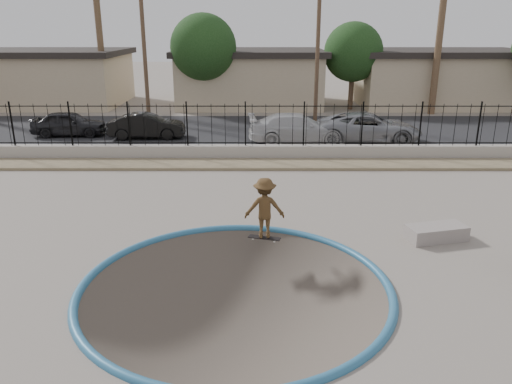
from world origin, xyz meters
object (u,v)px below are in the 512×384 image
at_px(skater, 265,211).
at_px(car_d, 369,127).
at_px(skateboard, 264,238).
at_px(car_a, 69,123).
at_px(concrete_ledge, 436,233).
at_px(car_b, 147,126).
at_px(car_c, 298,128).

relative_size(skater, car_d, 0.32).
bearing_deg(skateboard, car_a, 142.25).
distance_m(skater, car_a, 16.73).
xyz_separation_m(skater, car_d, (5.36, 12.00, -0.08)).
height_order(skateboard, concrete_ledge, concrete_ledge).
relative_size(skater, car_a, 0.44).
bearing_deg(skater, car_b, -67.06).
bearing_deg(concrete_ledge, car_d, 86.70).
distance_m(skater, skateboard, 0.76).
height_order(concrete_ledge, car_c, car_c).
bearing_deg(skater, car_a, -54.77).
bearing_deg(car_d, concrete_ledge, -178.01).
xyz_separation_m(concrete_ledge, car_b, (-10.49, 12.76, 0.47)).
distance_m(skater, car_b, 14.06).
bearing_deg(skateboard, car_c, 96.71).
bearing_deg(car_a, car_c, -99.60).
distance_m(car_c, car_d, 3.54).
bearing_deg(car_b, skateboard, -158.10).
relative_size(skater, car_b, 0.43).
distance_m(car_a, car_d, 15.43).
relative_size(car_a, car_c, 0.78).
bearing_deg(skater, concrete_ledge, 178.89).
height_order(car_a, car_d, car_d).
bearing_deg(concrete_ledge, skater, -179.57).
height_order(concrete_ledge, car_b, car_b).
relative_size(skateboard, concrete_ledge, 0.57).
height_order(skater, car_a, skater).
distance_m(skater, car_c, 11.94).
bearing_deg(car_b, car_c, -100.02).
xyz_separation_m(car_a, car_b, (4.19, -0.60, -0.01)).
bearing_deg(skateboard, car_b, 129.96).
bearing_deg(car_d, car_a, 90.09).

